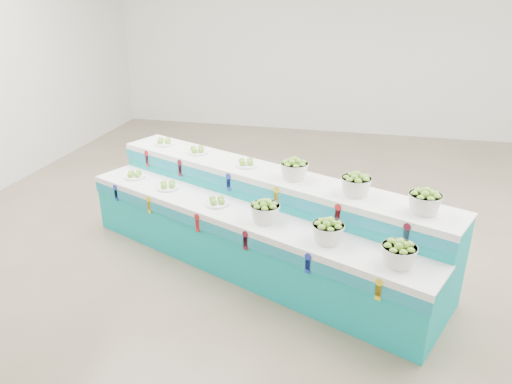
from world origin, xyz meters
TOP-DOWN VIEW (x-y plane):
  - ground at (0.00, 0.00)m, footprint 10.00×10.00m
  - back_wall at (0.00, 5.00)m, footprint 10.00×0.00m
  - display_stand at (-0.60, -0.71)m, footprint 4.42×2.74m
  - plate_lower_left at (-2.28, -0.27)m, footprint 0.35×0.35m
  - plate_lower_mid at (-1.73, -0.51)m, footprint 0.35×0.35m
  - plate_lower_right at (-1.02, -0.82)m, footprint 0.35×0.35m
  - basket_lower_left at (-0.42, -1.08)m, footprint 0.40×0.40m
  - basket_lower_mid at (0.25, -1.37)m, footprint 0.40×0.40m
  - basket_lower_right at (0.89, -1.64)m, footprint 0.40×0.40m
  - plate_upper_left at (-2.07, 0.22)m, footprint 0.35×0.35m
  - plate_upper_mid at (-1.52, -0.02)m, footprint 0.35×0.35m
  - plate_upper_right at (-0.81, -0.32)m, footprint 0.35×0.35m
  - basket_upper_left at (-0.20, -0.59)m, footprint 0.40×0.40m
  - basket_upper_mid at (0.47, -0.88)m, footprint 0.40×0.40m
  - basket_upper_right at (1.10, -1.15)m, footprint 0.40×0.40m

SIDE VIEW (x-z plane):
  - ground at x=0.00m, z-range 0.00..0.00m
  - display_stand at x=-0.60m, z-range 0.00..1.02m
  - plate_lower_left at x=-2.28m, z-range 0.72..0.82m
  - plate_lower_mid at x=-1.73m, z-range 0.72..0.82m
  - plate_lower_right at x=-1.02m, z-range 0.72..0.82m
  - basket_lower_left at x=-0.42m, z-range 0.72..0.95m
  - basket_lower_mid at x=0.25m, z-range 0.72..0.95m
  - basket_lower_right at x=0.89m, z-range 0.72..0.95m
  - plate_upper_left at x=-2.07m, z-range 1.02..1.12m
  - plate_upper_mid at x=-1.52m, z-range 1.02..1.12m
  - plate_upper_right at x=-0.81m, z-range 1.02..1.12m
  - basket_upper_left at x=-0.20m, z-range 1.02..1.25m
  - basket_upper_mid at x=0.47m, z-range 1.02..1.25m
  - basket_upper_right at x=1.10m, z-range 1.02..1.25m
  - back_wall at x=0.00m, z-range -3.00..7.00m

